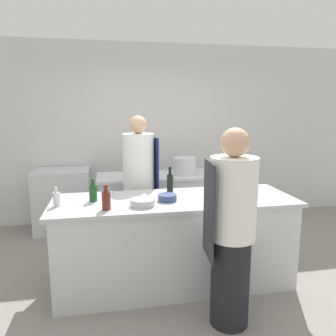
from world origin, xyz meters
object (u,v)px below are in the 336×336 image
at_px(stockpot, 185,166).
at_px(bottle_vinegar, 56,199).
at_px(chef_at_prep_near, 231,231).
at_px(bowl_mixing_large, 167,198).
at_px(bowl_prep_small, 142,202).
at_px(bottle_cooking_oil, 229,188).
at_px(bottle_olive_oil, 106,200).
at_px(chef_at_stove, 139,188).
at_px(oven_range, 63,200).
at_px(bottle_sauce, 170,184).
at_px(bottle_water, 229,180).
at_px(bottle_wine, 93,192).

bearing_deg(stockpot, bottle_vinegar, -141.70).
distance_m(chef_at_prep_near, bowl_mixing_large, 0.80).
relative_size(bowl_prep_small, stockpot, 0.73).
bearing_deg(bowl_prep_small, bowl_mixing_large, 25.96).
bearing_deg(bottle_cooking_oil, chef_at_prep_near, -108.92).
height_order(bottle_olive_oil, bowl_mixing_large, bottle_olive_oil).
bearing_deg(stockpot, chef_at_stove, -148.18).
height_order(oven_range, chef_at_prep_near, chef_at_prep_near).
height_order(bottle_cooking_oil, stockpot, bottle_cooking_oil).
bearing_deg(chef_at_stove, bottle_vinegar, -56.76).
height_order(oven_range, bowl_mixing_large, bowl_mixing_large).
height_order(bottle_cooking_oil, bottle_sauce, bottle_sauce).
bearing_deg(bottle_olive_oil, oven_range, 107.58).
distance_m(chef_at_stove, stockpot, 0.80).
height_order(bottle_olive_oil, bottle_cooking_oil, bottle_cooking_oil).
bearing_deg(bottle_sauce, bottle_vinegar, -169.16).
height_order(chef_at_stove, stockpot, chef_at_stove).
height_order(chef_at_prep_near, bottle_cooking_oil, chef_at_prep_near).
relative_size(bottle_olive_oil, bottle_vinegar, 1.26).
relative_size(bottle_water, stockpot, 0.97).
xyz_separation_m(oven_range, bottle_olive_oil, (0.64, -2.02, 0.54)).
bearing_deg(bottle_wine, bottle_water, 6.31).
bearing_deg(chef_at_prep_near, bowl_mixing_large, 36.50).
relative_size(bottle_olive_oil, bottle_water, 0.76).
bearing_deg(bottle_wine, oven_range, 106.68).
distance_m(bowl_mixing_large, bowl_prep_small, 0.29).
bearing_deg(bowl_prep_small, chef_at_prep_near, -39.73).
distance_m(chef_at_stove, bottle_sauce, 0.65).
relative_size(bottle_cooking_oil, bottle_water, 0.87).
xyz_separation_m(chef_at_prep_near, bottle_sauce, (-0.33, 0.90, 0.20)).
distance_m(bottle_olive_oil, bowl_mixing_large, 0.62).
bearing_deg(chef_at_prep_near, bottle_wine, 60.16).
bearing_deg(bottle_water, bottle_vinegar, -171.39).
height_order(bottle_wine, bowl_mixing_large, bottle_wine).
height_order(bottle_water, bowl_mixing_large, bottle_water).
height_order(chef_at_stove, bottle_wine, chef_at_stove).
height_order(chef_at_prep_near, bottle_sauce, chef_at_prep_near).
distance_m(oven_range, bowl_mixing_large, 2.26).
bearing_deg(bottle_vinegar, chef_at_stove, 42.71).
xyz_separation_m(bottle_cooking_oil, stockpot, (-0.16, 1.24, 0.02)).
relative_size(bottle_vinegar, bottle_sauce, 0.61).
height_order(bowl_mixing_large, stockpot, stockpot).
distance_m(bottle_wine, bowl_prep_small, 0.52).
relative_size(bottle_vinegar, stockpot, 0.58).
distance_m(bottle_olive_oil, bottle_wine, 0.33).
height_order(bottle_vinegar, bowl_prep_small, bottle_vinegar).
height_order(oven_range, bowl_prep_small, bowl_prep_small).
relative_size(chef_at_prep_near, bottle_wine, 7.34).
bearing_deg(bottle_water, bottle_wine, -173.69).
relative_size(oven_range, stockpot, 2.96).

